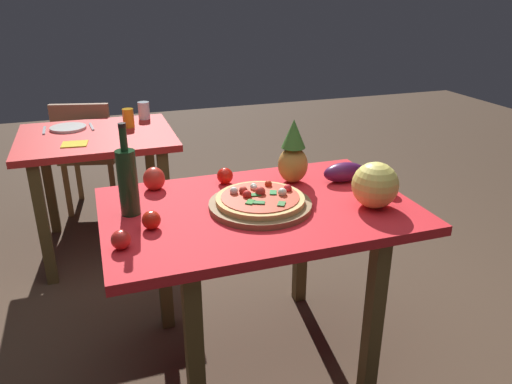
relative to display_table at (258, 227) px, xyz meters
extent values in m
plane|color=#4C3828|center=(0.00, 0.00, -0.67)|extent=(10.00, 10.00, 0.00)
cube|color=brown|center=(-0.36, -0.36, -0.31)|extent=(0.06, 0.06, 0.73)
cube|color=brown|center=(0.36, -0.36, -0.31)|extent=(0.06, 0.06, 0.73)
cube|color=brown|center=(-0.36, 0.36, -0.31)|extent=(0.06, 0.06, 0.73)
cube|color=brown|center=(0.36, 0.36, -0.31)|extent=(0.06, 0.06, 0.73)
cube|color=red|center=(0.00, 0.00, 0.08)|extent=(1.26, 0.82, 0.04)
cube|color=brown|center=(-0.93, 0.98, -0.31)|extent=(0.06, 0.06, 0.73)
cube|color=brown|center=(-0.25, 0.98, -0.31)|extent=(0.06, 0.06, 0.73)
cube|color=brown|center=(-0.93, 1.66, -0.31)|extent=(0.06, 0.06, 0.73)
cube|color=brown|center=(-0.25, 1.66, -0.31)|extent=(0.06, 0.06, 0.73)
cube|color=red|center=(-0.59, 1.32, 0.08)|extent=(0.91, 0.79, 0.04)
cube|color=olive|center=(-0.44, 2.13, -0.47)|extent=(0.04, 0.04, 0.41)
cube|color=olive|center=(-0.76, 2.21, -0.47)|extent=(0.04, 0.04, 0.41)
cube|color=olive|center=(-0.52, 1.81, -0.47)|extent=(0.04, 0.04, 0.41)
cube|color=olive|center=(-0.84, 1.89, -0.47)|extent=(0.04, 0.04, 0.41)
cube|color=olive|center=(-0.64, 2.01, -0.24)|extent=(0.48, 0.48, 0.04)
cube|color=brown|center=(-0.68, 1.84, -0.02)|extent=(0.40, 0.13, 0.40)
cylinder|color=olive|center=(0.00, -0.02, 0.11)|extent=(0.42, 0.42, 0.02)
cylinder|color=#E7B769|center=(0.00, -0.02, 0.13)|extent=(0.36, 0.36, 0.02)
cylinder|color=red|center=(0.00, -0.02, 0.15)|extent=(0.32, 0.32, 0.00)
sphere|color=red|center=(0.07, 0.07, 0.16)|extent=(0.03, 0.03, 0.03)
sphere|color=red|center=(-0.05, -0.01, 0.16)|extent=(0.04, 0.04, 0.04)
sphere|color=red|center=(0.01, 0.00, 0.16)|extent=(0.04, 0.04, 0.04)
sphere|color=red|center=(0.13, 0.00, 0.16)|extent=(0.03, 0.03, 0.03)
sphere|color=red|center=(-0.05, 0.03, 0.16)|extent=(0.04, 0.04, 0.04)
cube|color=#226F2A|center=(-0.02, -0.01, 0.15)|extent=(0.05, 0.03, 0.00)
cube|color=#227523|center=(-0.06, -0.07, 0.15)|extent=(0.05, 0.05, 0.00)
cube|color=#2B7232|center=(-0.03, -0.09, 0.15)|extent=(0.05, 0.04, 0.00)
cube|color=#367233|center=(0.05, -0.12, 0.15)|extent=(0.05, 0.05, 0.00)
cube|color=#237B36|center=(0.06, -0.01, 0.15)|extent=(0.04, 0.05, 0.00)
sphere|color=white|center=(-0.09, 0.04, 0.16)|extent=(0.03, 0.03, 0.03)
sphere|color=white|center=(0.09, -0.04, 0.16)|extent=(0.04, 0.04, 0.04)
sphere|color=white|center=(0.00, 0.05, 0.16)|extent=(0.03, 0.03, 0.03)
sphere|color=white|center=(0.00, 0.06, 0.16)|extent=(0.03, 0.03, 0.03)
sphere|color=white|center=(0.01, 0.00, 0.16)|extent=(0.03, 0.03, 0.03)
cylinder|color=#16361A|center=(-0.50, 0.09, 0.23)|extent=(0.08, 0.08, 0.26)
cylinder|color=#16361A|center=(-0.50, 0.09, 0.40)|extent=(0.03, 0.03, 0.09)
cylinder|color=black|center=(-0.50, 0.09, 0.46)|extent=(0.03, 0.03, 0.02)
ellipsoid|color=#B38639|center=(0.24, 0.20, 0.18)|extent=(0.14, 0.14, 0.16)
cone|color=#36752B|center=(0.24, 0.20, 0.33)|extent=(0.11, 0.11, 0.13)
sphere|color=#EFDC64|center=(0.44, -0.16, 0.19)|extent=(0.19, 0.19, 0.19)
ellipsoid|color=red|center=(-0.38, 0.32, 0.15)|extent=(0.10, 0.10, 0.11)
ellipsoid|color=#4B1747|center=(0.46, 0.13, 0.14)|extent=(0.20, 0.09, 0.09)
sphere|color=red|center=(0.57, -0.07, 0.13)|extent=(0.07, 0.07, 0.07)
sphere|color=red|center=(-0.06, 0.28, 0.13)|extent=(0.07, 0.07, 0.07)
sphere|color=red|center=(-0.44, -0.07, 0.13)|extent=(0.07, 0.07, 0.07)
sphere|color=red|center=(-0.56, -0.19, 0.13)|extent=(0.07, 0.07, 0.07)
cylinder|color=orange|center=(-0.38, 1.41, 0.16)|extent=(0.07, 0.07, 0.12)
cylinder|color=silver|center=(-0.26, 1.60, 0.16)|extent=(0.08, 0.08, 0.11)
cylinder|color=white|center=(-0.75, 1.49, 0.11)|extent=(0.22, 0.22, 0.02)
cube|color=silver|center=(-0.89, 1.49, 0.10)|extent=(0.02, 0.18, 0.01)
cube|color=silver|center=(-0.61, 1.49, 0.10)|extent=(0.03, 0.18, 0.01)
cube|color=yellow|center=(-0.71, 1.13, 0.10)|extent=(0.15, 0.13, 0.01)
camera|label=1|loc=(-0.60, -1.75, 0.93)|focal=34.85mm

